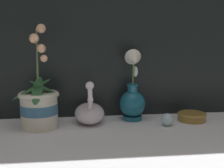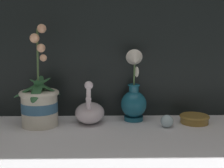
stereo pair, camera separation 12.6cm
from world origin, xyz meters
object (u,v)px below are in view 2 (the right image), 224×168
at_px(swan_figurine, 90,111).
at_px(amber_dish, 194,118).
at_px(orchid_potted_plant, 39,103).
at_px(blue_vase, 134,97).
at_px(glass_sphere, 167,121).

distance_m(swan_figurine, amber_dish, 0.43).
distance_m(orchid_potted_plant, swan_figurine, 0.21).
relative_size(orchid_potted_plant, blue_vase, 1.33).
relative_size(blue_vase, amber_dish, 2.48).
height_order(blue_vase, amber_dish, blue_vase).
height_order(orchid_potted_plant, swan_figurine, orchid_potted_plant).
distance_m(swan_figurine, glass_sphere, 0.32).
bearing_deg(glass_sphere, orchid_potted_plant, 176.30).
height_order(swan_figurine, blue_vase, blue_vase).
distance_m(blue_vase, glass_sphere, 0.17).
height_order(swan_figurine, amber_dish, swan_figurine).
bearing_deg(glass_sphere, swan_figurine, 166.02).
xyz_separation_m(orchid_potted_plant, glass_sphere, (0.50, -0.03, -0.07)).
bearing_deg(blue_vase, glass_sphere, -38.20).
height_order(glass_sphere, amber_dish, glass_sphere).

